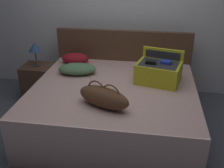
{
  "coord_description": "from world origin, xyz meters",
  "views": [
    {
      "loc": [
        0.43,
        -2.45,
        1.99
      ],
      "look_at": [
        0.0,
        0.27,
        0.68
      ],
      "focal_mm": 42.89,
      "sensor_mm": 36.0,
      "label": 1
    }
  ],
  "objects_px": {
    "duffel_bag": "(104,97)",
    "nightstand": "(39,81)",
    "pillow_near_headboard": "(77,69)",
    "pillow_center_head": "(75,58)",
    "bed": "(114,108)",
    "table_lamp": "(35,48)",
    "hard_case_large": "(159,71)"
  },
  "relations": [
    {
      "from": "bed",
      "to": "pillow_near_headboard",
      "type": "xyz_separation_m",
      "value": [
        -0.54,
        0.31,
        0.36
      ]
    },
    {
      "from": "pillow_center_head",
      "to": "bed",
      "type": "bearing_deg",
      "value": -45.85
    },
    {
      "from": "table_lamp",
      "to": "pillow_center_head",
      "type": "bearing_deg",
      "value": 4.84
    },
    {
      "from": "hard_case_large",
      "to": "duffel_bag",
      "type": "height_order",
      "value": "hard_case_large"
    },
    {
      "from": "pillow_near_headboard",
      "to": "pillow_center_head",
      "type": "relative_size",
      "value": 1.28
    },
    {
      "from": "bed",
      "to": "table_lamp",
      "type": "height_order",
      "value": "table_lamp"
    },
    {
      "from": "hard_case_large",
      "to": "nightstand",
      "type": "height_order",
      "value": "hard_case_large"
    },
    {
      "from": "pillow_center_head",
      "to": "table_lamp",
      "type": "height_order",
      "value": "table_lamp"
    },
    {
      "from": "duffel_bag",
      "to": "nightstand",
      "type": "bearing_deg",
      "value": 137.37
    },
    {
      "from": "hard_case_large",
      "to": "pillow_near_headboard",
      "type": "height_order",
      "value": "hard_case_large"
    },
    {
      "from": "pillow_near_headboard",
      "to": "table_lamp",
      "type": "xyz_separation_m",
      "value": [
        -0.72,
        0.33,
        0.15
      ]
    },
    {
      "from": "hard_case_large",
      "to": "table_lamp",
      "type": "height_order",
      "value": "hard_case_large"
    },
    {
      "from": "duffel_bag",
      "to": "nightstand",
      "type": "relative_size",
      "value": 1.18
    },
    {
      "from": "bed",
      "to": "nightstand",
      "type": "relative_size",
      "value": 3.73
    },
    {
      "from": "bed",
      "to": "hard_case_large",
      "type": "height_order",
      "value": "hard_case_large"
    },
    {
      "from": "pillow_near_headboard",
      "to": "pillow_center_head",
      "type": "distance_m",
      "value": 0.4
    },
    {
      "from": "pillow_near_headboard",
      "to": "nightstand",
      "type": "distance_m",
      "value": 0.88
    },
    {
      "from": "duffel_bag",
      "to": "pillow_center_head",
      "type": "distance_m",
      "value": 1.34
    },
    {
      "from": "bed",
      "to": "table_lamp",
      "type": "bearing_deg",
      "value": 152.87
    },
    {
      "from": "pillow_center_head",
      "to": "nightstand",
      "type": "distance_m",
      "value": 0.7
    },
    {
      "from": "duffel_bag",
      "to": "pillow_near_headboard",
      "type": "xyz_separation_m",
      "value": [
        -0.5,
        0.8,
        -0.04
      ]
    },
    {
      "from": "nightstand",
      "to": "table_lamp",
      "type": "relative_size",
      "value": 1.47
    },
    {
      "from": "hard_case_large",
      "to": "table_lamp",
      "type": "xyz_separation_m",
      "value": [
        -1.78,
        0.41,
        0.08
      ]
    },
    {
      "from": "hard_case_large",
      "to": "pillow_near_headboard",
      "type": "distance_m",
      "value": 1.07
    },
    {
      "from": "bed",
      "to": "hard_case_large",
      "type": "distance_m",
      "value": 0.72
    },
    {
      "from": "bed",
      "to": "duffel_bag",
      "type": "xyz_separation_m",
      "value": [
        -0.03,
        -0.48,
        0.4
      ]
    },
    {
      "from": "pillow_center_head",
      "to": "nightstand",
      "type": "xyz_separation_m",
      "value": [
        -0.58,
        -0.05,
        -0.39
      ]
    },
    {
      "from": "bed",
      "to": "hard_case_large",
      "type": "bearing_deg",
      "value": 24.35
    },
    {
      "from": "pillow_near_headboard",
      "to": "nightstand",
      "type": "bearing_deg",
      "value": 155.47
    },
    {
      "from": "pillow_center_head",
      "to": "nightstand",
      "type": "height_order",
      "value": "pillow_center_head"
    },
    {
      "from": "duffel_bag",
      "to": "nightstand",
      "type": "distance_m",
      "value": 1.72
    },
    {
      "from": "duffel_bag",
      "to": "pillow_near_headboard",
      "type": "relative_size",
      "value": 1.23
    }
  ]
}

